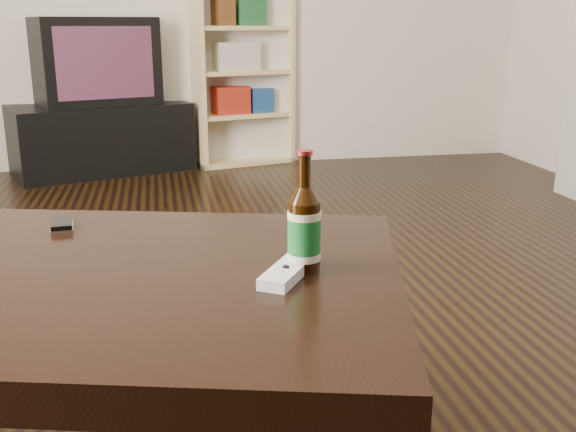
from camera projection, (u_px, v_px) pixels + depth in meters
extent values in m
cube|color=black|center=(198.00, 384.00, 1.86)|extent=(5.00, 6.00, 0.01)
cube|color=black|center=(101.00, 138.00, 4.46)|extent=(1.23, 0.89, 0.44)
cube|color=black|center=(96.00, 61.00, 4.32)|extent=(0.84, 0.67, 0.55)
cube|color=maroon|center=(105.00, 63.00, 4.13)|extent=(0.57, 0.20, 0.44)
cube|color=tan|center=(196.00, 73.00, 4.48)|extent=(0.11, 0.31, 1.26)
cube|color=tan|center=(284.00, 70.00, 4.76)|extent=(0.11, 0.31, 1.26)
cube|color=tan|center=(243.00, 160.00, 4.79)|extent=(0.74, 0.48, 0.03)
cube|color=tan|center=(234.00, 71.00, 4.74)|extent=(0.66, 0.21, 1.26)
cube|color=tan|center=(242.00, 114.00, 4.70)|extent=(0.67, 0.43, 0.03)
cube|color=tan|center=(241.00, 72.00, 4.62)|extent=(0.67, 0.43, 0.03)
cube|color=tan|center=(240.00, 28.00, 4.54)|extent=(0.67, 0.43, 0.03)
cube|color=#9F2415|center=(230.00, 100.00, 4.61)|extent=(0.28, 0.25, 0.18)
cube|color=navy|center=(258.00, 100.00, 4.71)|extent=(0.20, 0.23, 0.17)
cube|color=beige|center=(235.00, 56.00, 4.55)|extent=(0.33, 0.26, 0.18)
cube|color=#1D582C|center=(248.00, 11.00, 4.51)|extent=(0.24, 0.24, 0.18)
cube|color=#5A3215|center=(222.00, 13.00, 4.44)|extent=(0.16, 0.22, 0.17)
cube|color=black|center=(31.00, 286.00, 1.26)|extent=(1.54, 1.13, 0.07)
cylinder|color=black|center=(344.00, 344.00, 1.59)|extent=(0.10, 0.10, 0.45)
cylinder|color=black|center=(304.00, 237.00, 1.23)|extent=(0.07, 0.07, 0.13)
cylinder|color=#115721|center=(304.00, 235.00, 1.23)|extent=(0.07, 0.07, 0.08)
cylinder|color=beige|center=(304.00, 215.00, 1.21)|extent=(0.07, 0.07, 0.01)
cylinder|color=beige|center=(304.00, 256.00, 1.24)|extent=(0.07, 0.07, 0.01)
cone|color=black|center=(304.00, 194.00, 1.20)|extent=(0.07, 0.07, 0.03)
cylinder|color=black|center=(305.00, 171.00, 1.19)|extent=(0.03, 0.03, 0.06)
cylinder|color=maroon|center=(305.00, 153.00, 1.18)|extent=(0.03, 0.03, 0.01)
cube|color=#BBBBBE|center=(62.00, 227.00, 1.50)|extent=(0.06, 0.10, 0.01)
cube|color=black|center=(62.00, 224.00, 1.50)|extent=(0.05, 0.09, 0.01)
cylinder|color=#BBBBBE|center=(61.00, 225.00, 1.47)|extent=(0.02, 0.02, 0.00)
cube|color=#B8B8BA|center=(290.00, 269.00, 1.22)|extent=(0.14, 0.19, 0.02)
cylinder|color=black|center=(296.00, 258.00, 1.24)|extent=(0.02, 0.02, 0.00)
cylinder|color=black|center=(286.00, 267.00, 1.20)|extent=(0.02, 0.02, 0.00)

